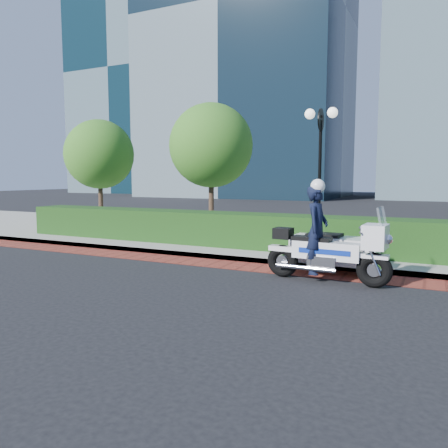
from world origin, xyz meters
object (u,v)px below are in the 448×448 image
at_px(lamppost, 320,154).
at_px(police_motorcycle, 327,244).
at_px(tree_b, 211,146).
at_px(tree_a, 99,155).

xyz_separation_m(lamppost, police_motorcycle, (1.16, -4.05, -2.20)).
height_order(lamppost, tree_b, tree_b).
bearing_deg(lamppost, police_motorcycle, -73.95).
bearing_deg(tree_b, lamppost, -16.11).
bearing_deg(police_motorcycle, lamppost, 110.09).
distance_m(tree_a, tree_b, 5.50).
height_order(tree_b, police_motorcycle, tree_b).
relative_size(tree_a, police_motorcycle, 1.68).
distance_m(lamppost, tree_a, 10.09).
height_order(tree_a, police_motorcycle, tree_a).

